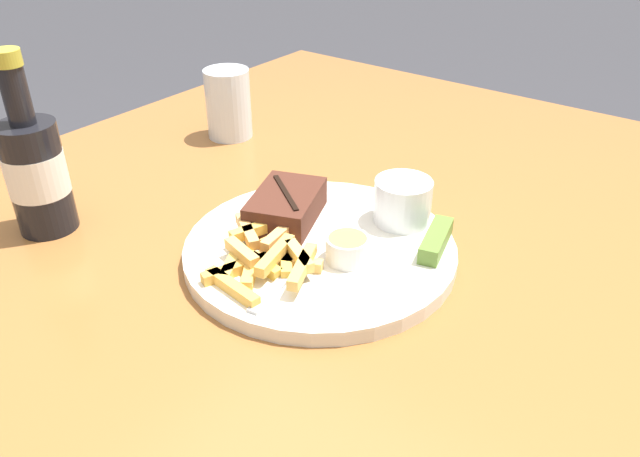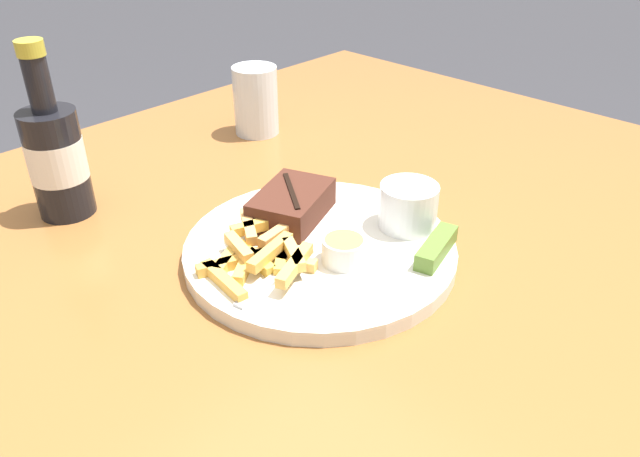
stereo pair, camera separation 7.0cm
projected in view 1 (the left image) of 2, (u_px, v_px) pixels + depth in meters
dining_table at (320, 307)px, 0.76m from camera, size 1.34×1.12×0.76m
dinner_plate at (320, 250)px, 0.72m from camera, size 0.31×0.31×0.02m
steak_portion at (286, 206)px, 0.75m from camera, size 0.13×0.11×0.04m
fries_pile at (266, 256)px, 0.67m from camera, size 0.16×0.15×0.02m
coleslaw_cup at (403, 199)px, 0.74m from camera, size 0.07×0.07×0.05m
dipping_sauce_cup at (347, 248)px, 0.68m from camera, size 0.05×0.05×0.03m
pickle_spear at (436, 240)px, 0.70m from camera, size 0.08×0.04×0.02m
fork_utensil at (283, 280)px, 0.65m from camera, size 0.13×0.03×0.00m
beer_bottle at (36, 170)px, 0.74m from camera, size 0.07×0.07×0.22m
drinking_glass at (228, 104)px, 1.00m from camera, size 0.07×0.07×0.11m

